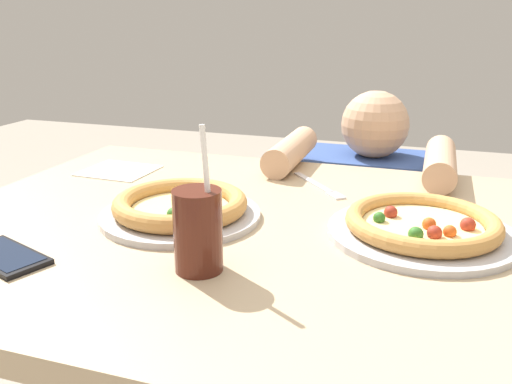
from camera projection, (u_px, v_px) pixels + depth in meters
name	position (u px, v px, depth m)	size (l,w,h in m)	color
dining_table	(252.00, 282.00, 1.00)	(1.16, 0.89, 0.75)	tan
pizza_near	(181.00, 207.00, 0.98)	(0.29, 0.29, 0.04)	#B7B7BC
pizza_far	(422.00, 226.00, 0.90)	(0.31, 0.31, 0.04)	#B7B7BC
drink_cup_colored	(198.00, 230.00, 0.77)	(0.07, 0.07, 0.21)	#4C1E14
paper_napkin	(119.00, 171.00, 1.29)	(0.16, 0.14, 0.00)	white
fork	(320.00, 186.00, 1.17)	(0.15, 0.17, 0.00)	silver
cell_phone	(5.00, 256.00, 0.82)	(0.17, 0.12, 0.01)	black
diner_seated	(365.00, 263.00, 1.60)	(0.42, 0.53, 0.91)	#333847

